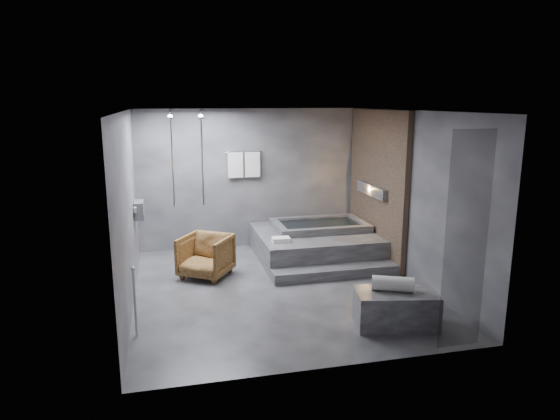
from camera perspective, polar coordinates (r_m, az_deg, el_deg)
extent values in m
plane|color=#2D2D30|center=(8.11, -0.11, -8.93)|extent=(5.00, 5.00, 0.00)
cube|color=#4C4C4E|center=(7.55, -0.12, 11.26)|extent=(4.50, 5.00, 0.04)
cube|color=#38383D|center=(10.12, -3.35, 3.58)|extent=(4.50, 0.04, 2.80)
cube|color=#38383D|center=(5.38, 5.98, -4.44)|extent=(4.50, 0.04, 2.80)
cube|color=#38383D|center=(7.54, -17.02, -0.03)|extent=(0.04, 5.00, 2.80)
cube|color=#38383D|center=(8.50, 14.82, 1.48)|extent=(0.04, 5.00, 2.80)
cube|color=#8B6C51|center=(9.58, 11.01, 2.86)|extent=(0.10, 2.40, 2.78)
cube|color=#FF9938|center=(9.56, 10.55, 2.26)|extent=(0.14, 1.20, 0.20)
cube|color=gray|center=(8.96, -15.80, 0.01)|extent=(0.16, 0.42, 0.30)
imported|color=beige|center=(8.87, -15.75, -0.41)|extent=(0.08, 0.08, 0.21)
imported|color=beige|center=(9.07, -15.69, -0.31)|extent=(0.07, 0.07, 0.15)
cylinder|color=silver|center=(9.49, -8.90, 5.90)|extent=(0.04, 0.04, 1.80)
cylinder|color=silver|center=(9.47, -12.24, 5.75)|extent=(0.04, 0.04, 1.80)
cylinder|color=silver|center=(9.97, -4.19, 6.62)|extent=(0.75, 0.02, 0.02)
cube|color=white|center=(9.95, -5.12, 5.14)|extent=(0.30, 0.06, 0.50)
cube|color=white|center=(10.01, -3.18, 5.21)|extent=(0.30, 0.06, 0.50)
cylinder|color=silver|center=(6.66, -16.24, -10.19)|extent=(0.04, 0.04, 0.90)
cube|color=black|center=(6.16, 20.48, -3.47)|extent=(0.55, 0.01, 2.60)
cube|color=#323235|center=(9.62, 4.02, -3.93)|extent=(2.20, 2.00, 0.50)
cube|color=#323235|center=(8.60, 6.35, -7.10)|extent=(2.20, 0.36, 0.18)
cube|color=#353638|center=(6.95, 13.09, -10.93)|extent=(1.15, 0.78, 0.48)
imported|color=#412710|center=(8.62, -8.49, -5.22)|extent=(1.08, 1.09, 0.72)
cylinder|color=white|center=(6.85, 12.76, -8.22)|extent=(0.58, 0.41, 0.20)
cube|color=white|center=(8.84, 0.11, -3.41)|extent=(0.32, 0.24, 0.08)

